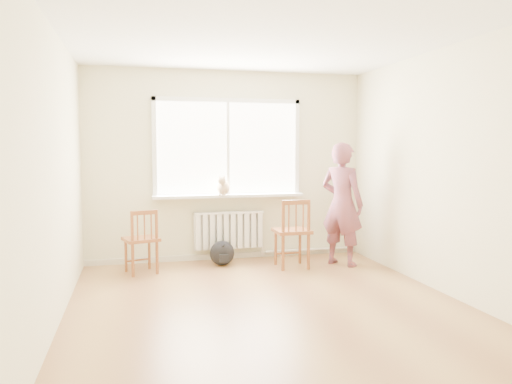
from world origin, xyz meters
TOP-DOWN VIEW (x-y plane):
  - floor at (0.00, 0.00)m, footprint 4.50×4.50m
  - ceiling at (0.00, 0.00)m, footprint 4.50×4.50m
  - back_wall at (0.00, 2.25)m, footprint 4.00×0.01m
  - window at (0.00, 2.22)m, footprint 2.12×0.05m
  - windowsill at (0.00, 2.14)m, footprint 2.15×0.22m
  - radiator at (0.00, 2.16)m, footprint 1.00×0.12m
  - heating_pipe at (1.25, 2.19)m, footprint 1.40×0.04m
  - baseboard at (0.00, 2.23)m, footprint 4.00×0.03m
  - chair_left at (-1.23, 1.63)m, footprint 0.50×0.49m
  - chair_right at (0.74, 1.47)m, footprint 0.46×0.44m
  - person at (1.45, 1.49)m, footprint 0.70×0.73m
  - cat at (-0.10, 2.05)m, footprint 0.26×0.42m
  - backpack at (-0.16, 1.84)m, footprint 0.36×0.29m

SIDE VIEW (x-z plane):
  - floor at x=0.00m, z-range 0.00..0.00m
  - baseboard at x=0.00m, z-range 0.00..0.08m
  - heating_pipe at x=1.25m, z-range 0.06..0.10m
  - backpack at x=-0.16m, z-range 0.00..0.34m
  - chair_left at x=-1.23m, z-range 0.00..0.83m
  - radiator at x=0.00m, z-range 0.16..0.71m
  - chair_right at x=0.74m, z-range 0.00..0.94m
  - person at x=1.45m, z-range 0.00..1.68m
  - windowsill at x=0.00m, z-range 0.91..0.95m
  - cat at x=-0.10m, z-range 0.92..1.21m
  - back_wall at x=0.00m, z-range 0.00..2.70m
  - window at x=0.00m, z-range 0.95..2.37m
  - ceiling at x=0.00m, z-range 2.70..2.70m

